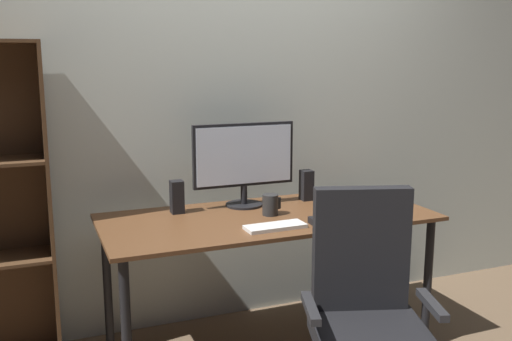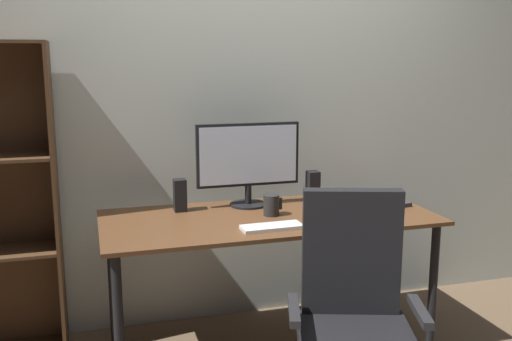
{
  "view_description": "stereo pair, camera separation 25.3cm",
  "coord_description": "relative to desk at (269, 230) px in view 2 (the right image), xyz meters",
  "views": [
    {
      "loc": [
        -1.1,
        -2.59,
        1.53
      ],
      "look_at": [
        -0.08,
        -0.03,
        0.98
      ],
      "focal_mm": 40.04,
      "sensor_mm": 36.0,
      "label": 1
    },
    {
      "loc": [
        -0.86,
        -2.67,
        1.53
      ],
      "look_at": [
        -0.08,
        -0.03,
        0.98
      ],
      "focal_mm": 40.04,
      "sensor_mm": 36.0,
      "label": 2
    }
  ],
  "objects": [
    {
      "name": "mouse",
      "position": [
        0.15,
        -0.24,
        0.09
      ],
      "size": [
        0.06,
        0.1,
        0.03
      ],
      "primitive_type": "cube",
      "rotation": [
        0.0,
        0.0,
        -0.03
      ],
      "color": "black",
      "rests_on": "desk"
    },
    {
      "name": "speaker_left",
      "position": [
        -0.42,
        0.22,
        0.16
      ],
      "size": [
        0.06,
        0.07,
        0.17
      ],
      "primitive_type": "cube",
      "color": "black",
      "rests_on": "desk"
    },
    {
      "name": "monitor",
      "position": [
        -0.05,
        0.22,
        0.34
      ],
      "size": [
        0.56,
        0.2,
        0.45
      ],
      "color": "black",
      "rests_on": "desk"
    },
    {
      "name": "back_wall",
      "position": [
        0.0,
        0.54,
        0.64
      ],
      "size": [
        6.4,
        0.1,
        2.6
      ],
      "primitive_type": "cube",
      "color": "beige",
      "rests_on": "ground"
    },
    {
      "name": "office_chair",
      "position": [
        0.1,
        -0.78,
        -0.2
      ],
      "size": [
        0.57,
        0.57,
        1.01
      ],
      "rotation": [
        0.0,
        0.0,
        -0.31
      ],
      "color": "#232326",
      "rests_on": "ground"
    },
    {
      "name": "coffee_mug",
      "position": [
        0.01,
        0.0,
        0.13
      ],
      "size": [
        0.1,
        0.08,
        0.11
      ],
      "color": "black",
      "rests_on": "desk"
    },
    {
      "name": "keyboard",
      "position": [
        -0.06,
        -0.23,
        0.09
      ],
      "size": [
        0.29,
        0.12,
        0.02
      ],
      "primitive_type": "cube",
      "rotation": [
        0.0,
        0.0,
        0.03
      ],
      "color": "silver",
      "rests_on": "desk"
    },
    {
      "name": "laptop",
      "position": [
        0.62,
        0.04,
        0.09
      ],
      "size": [
        0.35,
        0.27,
        0.02
      ],
      "primitive_type": "cube",
      "rotation": [
        0.0,
        0.0,
        0.14
      ],
      "color": "#2D2D30",
      "rests_on": "desk"
    },
    {
      "name": "desk",
      "position": [
        0.0,
        0.0,
        0.0
      ],
      "size": [
        1.68,
        0.73,
        0.74
      ],
      "color": "#56351E",
      "rests_on": "ground"
    },
    {
      "name": "speaker_right",
      "position": [
        0.33,
        0.22,
        0.16
      ],
      "size": [
        0.06,
        0.07,
        0.17
      ],
      "primitive_type": "cube",
      "color": "black",
      "rests_on": "desk"
    }
  ]
}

